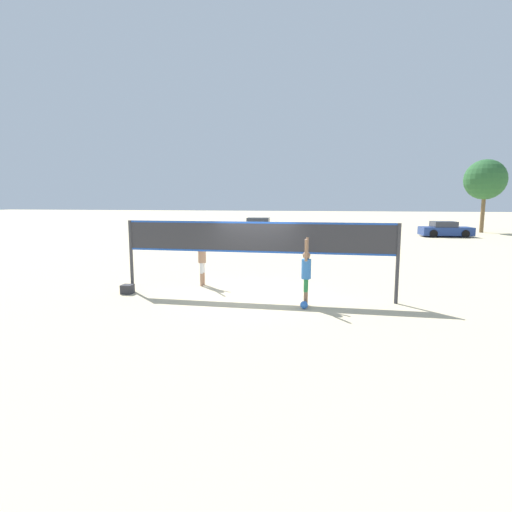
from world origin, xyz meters
TOP-DOWN VIEW (x-y plane):
  - ground_plane at (0.00, 0.00)m, footprint 200.00×200.00m
  - volleyball_net at (0.00, 0.00)m, footprint 8.65×0.11m
  - player_spiker at (1.63, -0.80)m, footprint 0.28×0.69m
  - player_blocker at (-2.24, 1.34)m, footprint 0.28×0.69m
  - volleyball at (1.61, -1.12)m, footprint 0.22×0.22m
  - gear_bag at (-4.27, -0.35)m, footprint 0.37×0.33m
  - parked_car_near at (-4.36, 24.72)m, footprint 4.68×2.09m
  - parked_car_mid at (11.68, 23.78)m, footprint 4.22×2.23m
  - tree_left_cluster at (16.27, 29.10)m, footprint 3.73×3.73m

SIDE VIEW (x-z plane):
  - ground_plane at x=0.00m, z-range 0.00..0.00m
  - volleyball at x=1.61m, z-range 0.00..0.22m
  - gear_bag at x=-4.27m, z-range 0.00..0.30m
  - parked_car_mid at x=11.68m, z-range -0.06..1.24m
  - parked_car_near at x=-4.36m, z-range -0.08..1.34m
  - player_spiker at x=1.63m, z-range 0.04..2.04m
  - player_blocker at x=-2.24m, z-range 0.05..2.11m
  - volleyball_net at x=0.00m, z-range 0.55..2.96m
  - tree_left_cluster at x=16.27m, z-range 1.52..8.36m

